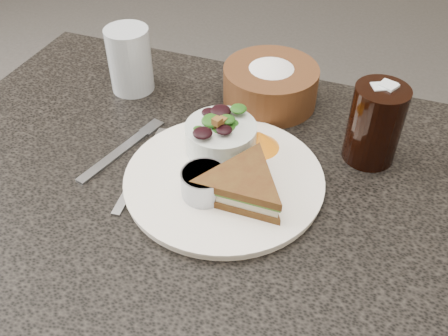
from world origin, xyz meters
name	(u,v)px	position (x,y,z in m)	size (l,w,h in m)	color
dining_table	(217,319)	(0.00, 0.00, 0.38)	(1.00, 0.70, 0.75)	black
dinner_plate	(224,180)	(0.01, 0.01, 0.76)	(0.30, 0.30, 0.01)	white
sandwich	(243,186)	(0.05, -0.02, 0.78)	(0.15, 0.15, 0.04)	#4F3817
salad_bowl	(221,134)	(-0.01, 0.07, 0.80)	(0.11, 0.11, 0.07)	silver
dressing_ramekin	(204,183)	(0.00, -0.03, 0.78)	(0.07, 0.07, 0.04)	#9197A0
orange_wedge	(258,140)	(0.04, 0.09, 0.78)	(0.07, 0.07, 0.03)	orange
fork	(118,153)	(-0.17, 0.01, 0.75)	(0.02, 0.17, 0.00)	#94979F
knife	(141,168)	(-0.12, -0.01, 0.75)	(0.01, 0.21, 0.00)	#ABADB0
bread_basket	(271,79)	(0.01, 0.24, 0.80)	(0.17, 0.17, 0.10)	#482E18
cola_glass	(376,121)	(0.21, 0.15, 0.82)	(0.08, 0.08, 0.14)	black
water_glass	(130,60)	(-0.24, 0.20, 0.81)	(0.08, 0.08, 0.12)	#A8B3BC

